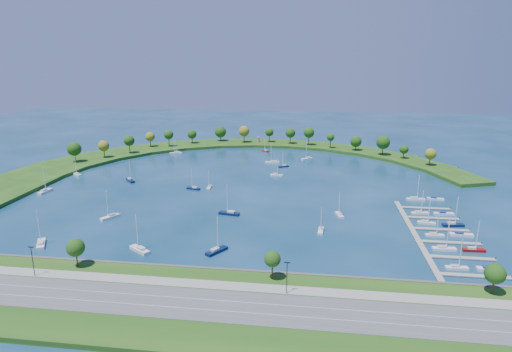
# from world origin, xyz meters

# --- Properties ---
(ground) EXTENTS (700.00, 700.00, 0.00)m
(ground) POSITION_xyz_m (0.00, 0.00, 0.00)
(ground) COLOR #082E47
(ground) RESTS_ON ground
(south_shoreline) EXTENTS (420.00, 43.10, 11.60)m
(south_shoreline) POSITION_xyz_m (0.03, -122.88, 1.00)
(south_shoreline) COLOR #1C4612
(south_shoreline) RESTS_ON ground
(breakwater) EXTENTS (286.74, 247.64, 2.00)m
(breakwater) POSITION_xyz_m (-46.33, 48.72, 0.99)
(breakwater) COLOR #1C4612
(breakwater) RESTS_ON ground
(breakwater_trees) EXTENTS (238.53, 95.65, 14.12)m
(breakwater_trees) POSITION_xyz_m (-12.91, 87.05, 10.38)
(breakwater_trees) COLOR #382314
(breakwater_trees) RESTS_ON breakwater
(harbor_tower) EXTENTS (2.60, 2.60, 4.21)m
(harbor_tower) POSITION_xyz_m (-8.01, 116.82, 4.16)
(harbor_tower) COLOR gray
(harbor_tower) RESTS_ON breakwater
(dock_system) EXTENTS (24.28, 82.00, 1.60)m
(dock_system) POSITION_xyz_m (85.30, -61.00, 0.35)
(dock_system) COLOR gray
(dock_system) RESTS_ON ground
(moored_boat_0) EXTENTS (9.74, 4.17, 13.87)m
(moored_boat_0) POSITION_xyz_m (-0.16, -47.98, 0.96)
(moored_boat_0) COLOR #09163D
(moored_boat_0) RESTS_ON ground
(moored_boat_1) EXTENTS (7.73, 8.19, 12.94)m
(moored_boat_1) POSITION_xyz_m (-67.11, -1.60, 0.93)
(moored_boat_1) COLOR #09163D
(moored_boat_1) RESTS_ON ground
(moored_boat_2) EXTENTS (8.28, 5.60, 11.91)m
(moored_boat_2) POSITION_xyz_m (-64.63, 74.00, 0.90)
(moored_boat_2) COLOR white
(moored_boat_2) RESTS_ON ground
(moored_boat_3) EXTENTS (9.43, 7.66, 14.11)m
(moored_boat_3) POSITION_xyz_m (-25.37, -90.06, 0.97)
(moored_boat_3) COLOR white
(moored_boat_3) RESTS_ON ground
(moored_boat_4) EXTENTS (2.69, 7.46, 10.74)m
(moored_boat_4) POSITION_xyz_m (40.68, -62.61, 0.87)
(moored_boat_4) COLOR white
(moored_boat_4) RESTS_ON ground
(moored_boat_5) EXTENTS (3.86, 7.75, 10.98)m
(moored_boat_5) POSITION_xyz_m (49.17, -42.86, 0.88)
(moored_boat_5) COLOR white
(moored_boat_5) RESTS_ON ground
(moored_boat_6) EXTENTS (7.23, 2.37, 10.48)m
(moored_boat_6) POSITION_xyz_m (-63.48, 74.85, 0.87)
(moored_boat_6) COLOR white
(moored_boat_6) RESTS_ON ground
(moored_boat_7) EXTENTS (7.83, 4.02, 11.09)m
(moored_boat_7) POSITION_xyz_m (-26.80, -12.12, 0.88)
(moored_boat_7) COLOR #09163D
(moored_boat_7) RESTS_ON ground
(moored_boat_8) EXTENTS (6.69, 8.69, 12.82)m
(moored_boat_8) POSITION_xyz_m (-51.67, -59.27, 0.93)
(moored_boat_8) COLOR white
(moored_boat_8) RESTS_ON ground
(moored_boat_9) EXTENTS (7.25, 9.19, 13.64)m
(moored_boat_9) POSITION_xyz_m (2.71, -87.26, 0.96)
(moored_boat_9) COLOR #09163D
(moored_boat_9) RESTS_ON ground
(moored_boat_10) EXTENTS (7.87, 6.36, 11.75)m
(moored_boat_10) POSITION_xyz_m (-104.57, 6.92, 0.90)
(moored_boat_10) COLOR white
(moored_boat_10) RESTS_ON ground
(moored_boat_11) EXTENTS (7.13, 5.12, 10.37)m
(moored_boat_11) POSITION_xyz_m (17.99, 43.65, 0.86)
(moored_boat_11) COLOR #09163D
(moored_boat_11) RESTS_ON ground
(moored_boat_12) EXTENTS (9.88, 4.87, 13.99)m
(moored_boat_12) POSITION_xyz_m (9.70, 53.25, 0.97)
(moored_boat_12) COLOR white
(moored_boat_12) RESTS_ON ground
(moored_boat_13) EXTENTS (7.38, 2.09, 10.83)m
(moored_boat_13) POSITION_xyz_m (15.24, 21.14, 0.87)
(moored_boat_13) COLOR white
(moored_boat_13) RESTS_ON ground
(moored_boat_14) EXTENTS (3.32, 9.47, 13.67)m
(moored_boat_14) POSITION_xyz_m (-103.04, -27.88, 0.96)
(moored_boat_14) COLOR white
(moored_boat_14) RESTS_ON ground
(moored_boat_15) EXTENTS (8.16, 7.56, 12.79)m
(moored_boat_15) POSITION_xyz_m (32.75, 67.46, 0.93)
(moored_boat_15) COLOR white
(moored_boat_15) RESTS_ON ground
(moored_boat_16) EXTENTS (6.02, 5.69, 9.53)m
(moored_boat_16) POSITION_xyz_m (0.88, 89.97, 0.85)
(moored_boat_16) COLOR maroon
(moored_boat_16) RESTS_ON ground
(moored_boat_17) EXTENTS (7.06, 9.63, 14.05)m
(moored_boat_17) POSITION_xyz_m (-64.41, -90.09, 0.97)
(moored_boat_17) COLOR white
(moored_boat_17) RESTS_ON ground
(moored_boat_18) EXTENTS (2.33, 6.97, 10.10)m
(moored_boat_18) POSITION_xyz_m (-18.95, -8.53, 0.86)
(moored_boat_18) COLOR white
(moored_boat_18) RESTS_ON ground
(docked_boat_0) EXTENTS (7.50, 2.54, 10.85)m
(docked_boat_0) POSITION_xyz_m (85.53, -89.28, 0.88)
(docked_boat_0) COLOR white
(docked_boat_0) RESTS_ON ground
(docked_boat_1) EXTENTS (8.32, 2.72, 1.67)m
(docked_boat_1) POSITION_xyz_m (95.98, -89.10, 0.62)
(docked_boat_1) COLOR white
(docked_boat_1) RESTS_ON ground
(docked_boat_2) EXTENTS (8.61, 2.74, 12.52)m
(docked_boat_2) POSITION_xyz_m (85.51, -74.31, 0.92)
(docked_boat_2) COLOR white
(docked_boat_2) RESTS_ON ground
(docked_boat_3) EXTENTS (8.17, 2.69, 11.85)m
(docked_boat_3) POSITION_xyz_m (96.02, -73.78, 0.90)
(docked_boat_3) COLOR maroon
(docked_boat_3) RESTS_ON ground
(docked_boat_4) EXTENTS (7.34, 2.39, 10.65)m
(docked_boat_4) POSITION_xyz_m (85.54, -61.42, 0.87)
(docked_boat_4) COLOR white
(docked_boat_4) RESTS_ON ground
(docked_boat_5) EXTENTS (9.10, 2.86, 1.84)m
(docked_boat_5) POSITION_xyz_m (95.97, -59.74, 0.67)
(docked_boat_5) COLOR white
(docked_boat_5) RESTS_ON ground
(docked_boat_6) EXTENTS (7.66, 3.20, 10.92)m
(docked_boat_6) POSITION_xyz_m (85.53, -47.90, 0.88)
(docked_boat_6) COLOR white
(docked_boat_6) RESTS_ON ground
(docked_boat_7) EXTENTS (9.08, 3.59, 12.99)m
(docked_boat_7) POSITION_xyz_m (96.01, -49.20, 0.94)
(docked_boat_7) COLOR #09163D
(docked_boat_7) RESTS_ON ground
(docked_boat_8) EXTENTS (7.85, 3.29, 11.19)m
(docked_boat_8) POSITION_xyz_m (85.53, -35.83, 0.88)
(docked_boat_8) COLOR white
(docked_boat_8) RESTS_ON ground
(docked_boat_9) EXTENTS (9.00, 3.15, 1.80)m
(docked_boat_9) POSITION_xyz_m (95.97, -35.66, 0.66)
(docked_boat_9) COLOR white
(docked_boat_9) RESTS_ON ground
(docked_boat_10) EXTENTS (8.97, 2.75, 13.09)m
(docked_boat_10) POSITION_xyz_m (87.91, -15.88, 0.94)
(docked_boat_10) COLOR white
(docked_boat_10) RESTS_ON ground
(docked_boat_11) EXTENTS (8.16, 3.08, 1.62)m
(docked_boat_11) POSITION_xyz_m (97.88, -13.65, 0.60)
(docked_boat_11) COLOR white
(docked_boat_11) RESTS_ON ground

